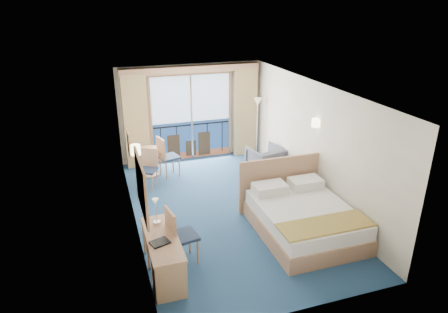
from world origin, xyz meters
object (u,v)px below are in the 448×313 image
table_chair_a (166,155)px  desk (168,268)px  round_table (149,156)px  armchair (266,161)px  desk_chair (178,233)px  floor_lamp (258,113)px  nightstand (299,186)px  table_chair_b (149,166)px  bed (303,217)px

table_chair_a → desk: bearing=154.6°
desk → table_chair_a: bearing=79.8°
desk → round_table: bearing=85.3°
armchair → desk_chair: desk_chair is taller
table_chair_a → floor_lamp: bearing=-95.3°
nightstand → desk: desk is taller
desk_chair → table_chair_a: (0.47, 3.71, -0.00)m
desk_chair → table_chair_b: 3.26m
desk → round_table: 4.53m
armchair → table_chair_a: table_chair_a is taller
bed → floor_lamp: 4.13m
bed → table_chair_b: bed is taller
round_table → table_chair_b: table_chair_b is taller
nightstand → table_chair_b: table_chair_b is taller
desk_chair → round_table: size_ratio=1.39×
bed → desk_chair: size_ratio=2.11×
desk_chair → round_table: 3.91m
table_chair_a → table_chair_b: (-0.51, -0.46, -0.06)m
table_chair_a → table_chair_b: bearing=116.8°
bed → armchair: size_ratio=2.71×
nightstand → table_chair_b: (-3.22, 1.69, 0.24)m
table_chair_a → desk_chair: bearing=157.6°
nightstand → round_table: bearing=142.9°
bed → round_table: (-2.47, 3.68, 0.19)m
floor_lamp → bed: bearing=-99.4°
floor_lamp → desk: floor_lamp is taller
desk → floor_lamp: bearing=53.8°
nightstand → round_table: size_ratio=0.78×
nightstand → floor_lamp: size_ratio=0.34×
floor_lamp → table_chair_a: bearing=-170.1°
round_table → desk_chair: bearing=-91.0°
desk_chair → table_chair_b: desk_chair is taller
nightstand → table_chair_a: size_ratio=0.56×
bed → table_chair_a: 4.06m
armchair → desk: bearing=36.4°
desk_chair → table_chair_b: (-0.04, 3.26, -0.07)m
nightstand → table_chair_b: 3.65m
armchair → desk: (-3.28, -3.63, 0.01)m
nightstand → floor_lamp: 2.82m
nightstand → round_table: 3.91m
bed → armchair: bed is taller
round_table → nightstand: bearing=-37.1°
floor_lamp → table_chair_b: size_ratio=1.85×
nightstand → desk: 4.10m
desk_chair → table_chair_a: size_ratio=1.00×
bed → round_table: bearing=123.8°
armchair → round_table: 3.04m
desk → armchair: bearing=47.9°
floor_lamp → desk_chair: floor_lamp is taller
nightstand → desk: bearing=-148.2°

